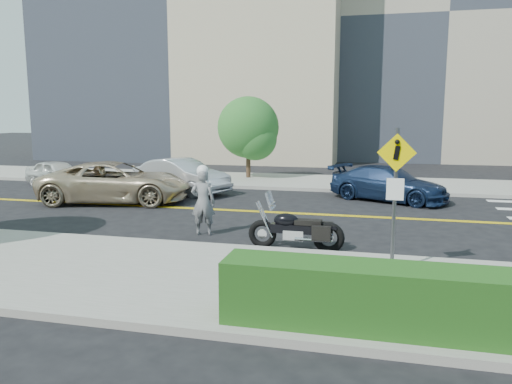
{
  "coord_description": "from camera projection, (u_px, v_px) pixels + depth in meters",
  "views": [
    {
      "loc": [
        3.84,
        -16.82,
        3.44
      ],
      "look_at": [
        0.46,
        -3.07,
        1.2
      ],
      "focal_mm": 35.0,
      "sensor_mm": 36.0,
      "label": 1
    }
  ],
  "objects": [
    {
      "name": "sidewalk_near",
      "position": [
        184.0,
        277.0,
        10.37
      ],
      "size": [
        60.0,
        5.0,
        0.15
      ],
      "primitive_type": "cube",
      "color": "#9E9B91",
      "rests_on": "ground_plane"
    },
    {
      "name": "motorcyclist",
      "position": [
        203.0,
        200.0,
        14.13
      ],
      "size": [
        0.75,
        0.56,
        2.01
      ],
      "rotation": [
        0.0,
        0.0,
        3.31
      ],
      "color": "#99999D",
      "rests_on": "ground"
    },
    {
      "name": "motorcycle",
      "position": [
        296.0,
        221.0,
        12.72
      ],
      "size": [
        2.4,
        0.73,
        1.46
      ],
      "primitive_type": null,
      "rotation": [
        0.0,
        0.0,
        -0.0
      ],
      "color": "black",
      "rests_on": "ground"
    },
    {
      "name": "ground_plane",
      "position": [
        264.0,
        212.0,
        17.57
      ],
      "size": [
        120.0,
        120.0,
        0.0
      ],
      "primitive_type": "plane",
      "color": "black",
      "rests_on": "ground"
    },
    {
      "name": "parked_car_white",
      "position": [
        57.0,
        174.0,
        23.54
      ],
      "size": [
        3.93,
        2.68,
        1.24
      ],
      "primitive_type": "imported",
      "rotation": [
        0.0,
        0.0,
        1.2
      ],
      "color": "white",
      "rests_on": "ground"
    },
    {
      "name": "building_mid",
      "position": [
        438.0,
        29.0,
        39.06
      ],
      "size": [
        18.0,
        14.0,
        20.0
      ],
      "primitive_type": "cube",
      "color": "#A39984",
      "rests_on": "ground_plane"
    },
    {
      "name": "tree_far_a",
      "position": [
        248.0,
        127.0,
        25.48
      ],
      "size": [
        3.14,
        3.14,
        4.3
      ],
      "rotation": [
        0.0,
        0.0,
        -0.3
      ],
      "color": "#382619",
      "rests_on": "ground"
    },
    {
      "name": "parked_car_blue",
      "position": [
        388.0,
        184.0,
        19.73
      ],
      "size": [
        5.04,
        3.68,
        1.36
      ],
      "primitive_type": "imported",
      "rotation": [
        0.0,
        0.0,
        1.14
      ],
      "color": "navy",
      "rests_on": "ground"
    },
    {
      "name": "suv",
      "position": [
        116.0,
        182.0,
        19.35
      ],
      "size": [
        6.13,
        3.77,
        1.59
      ],
      "primitive_type": "imported",
      "rotation": [
        0.0,
        0.0,
        1.78
      ],
      "color": "#C1AD8D",
      "rests_on": "ground"
    },
    {
      "name": "pedestrian_sign",
      "position": [
        395.0,
        186.0,
        10.22
      ],
      "size": [
        0.78,
        0.08,
        3.0
      ],
      "color": "#4C4C51",
      "rests_on": "sidewalk_near"
    },
    {
      "name": "sidewalk_far",
      "position": [
        298.0,
        182.0,
        24.75
      ],
      "size": [
        60.0,
        5.0,
        0.15
      ],
      "primitive_type": "cube",
      "color": "#9E9B91",
      "rests_on": "ground_plane"
    },
    {
      "name": "parked_car_silver",
      "position": [
        181.0,
        176.0,
        21.61
      ],
      "size": [
        4.8,
        3.15,
        1.49
      ],
      "primitive_type": "imported",
      "rotation": [
        0.0,
        0.0,
        1.19
      ],
      "color": "silver",
      "rests_on": "ground"
    }
  ]
}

